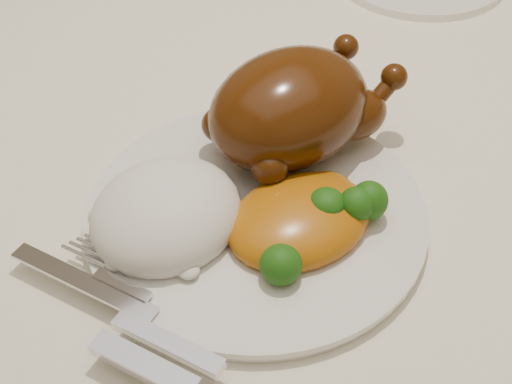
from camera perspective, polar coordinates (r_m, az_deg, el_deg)
dining_table at (r=0.81m, az=1.38°, el=3.39°), size 1.60×0.90×0.76m
tablecloth at (r=0.76m, az=1.47°, el=7.60°), size 1.73×1.03×0.18m
dinner_plate at (r=0.58m, az=0.00°, el=-1.85°), size 0.35×0.35×0.01m
roast_chicken at (r=0.60m, az=3.02°, el=6.83°), size 0.18×0.12×0.09m
rice_mound at (r=0.56m, az=-7.19°, el=-1.81°), size 0.15×0.14×0.07m
mac_and_cheese at (r=0.56m, az=4.11°, el=-2.07°), size 0.13×0.10×0.05m
cutlery at (r=0.50m, az=-9.69°, el=-10.67°), size 0.08×0.19×0.01m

